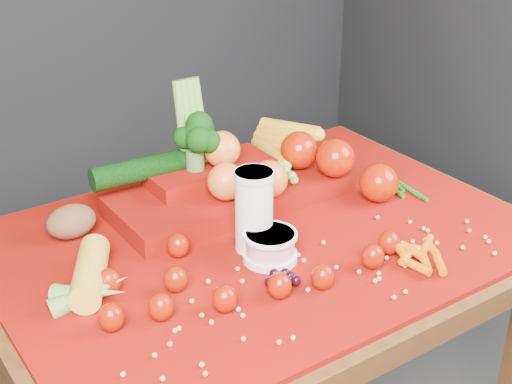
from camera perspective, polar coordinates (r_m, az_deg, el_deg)
table at (r=1.51m, az=0.43°, el=-6.94°), size 1.10×0.80×0.75m
red_cloth at (r=1.45m, az=0.44°, el=-3.61°), size 1.05×0.75×0.01m
milk_glass at (r=1.36m, az=-0.16°, el=-1.30°), size 0.08×0.08×0.17m
yogurt_bowl at (r=1.35m, az=1.14°, el=-4.29°), size 0.11×0.11×0.06m
strawberry_scatter at (r=1.27m, az=-1.65°, el=-6.78°), size 0.58×0.28×0.05m
dark_grape_cluster at (r=1.28m, az=2.03°, el=-7.03°), size 0.06×0.05×0.03m
soybean_scatter at (r=1.31m, az=5.45°, el=-6.82°), size 0.84×0.24×0.01m
corn_ear at (r=1.28m, az=-13.14°, el=-7.40°), size 0.24×0.26×0.06m
potato at (r=1.47m, az=-14.56°, el=-2.30°), size 0.10×0.07×0.07m
baby_carrot_pile at (r=1.40m, az=13.30°, el=-4.64°), size 0.17×0.18×0.03m
green_bean_pile at (r=1.66m, az=11.38°, el=0.31°), size 0.14×0.12×0.01m
produce_mound at (r=1.56m, az=-0.99°, el=1.38°), size 0.60×0.36×0.27m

